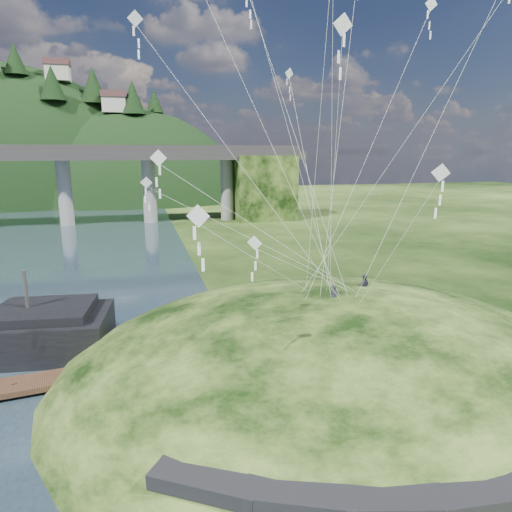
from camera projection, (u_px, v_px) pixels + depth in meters
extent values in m
plane|color=black|center=(213.00, 408.00, 24.97)|extent=(320.00, 320.00, 0.00)
ellipsoid|color=black|center=(332.00, 395.00, 29.15)|extent=(36.00, 32.00, 13.00)
cube|color=black|center=(207.00, 480.00, 16.60)|extent=(4.32, 3.62, 0.71)
cube|color=black|center=(300.00, 496.00, 15.77)|extent=(4.10, 2.97, 0.61)
cube|color=black|center=(393.00, 500.00, 15.56)|extent=(3.85, 2.37, 0.62)
cube|color=black|center=(476.00, 495.00, 15.88)|extent=(3.62, 1.83, 0.66)
cylinder|color=gray|center=(65.00, 191.00, 85.52)|extent=(2.60, 2.60, 13.00)
cylinder|color=gray|center=(149.00, 190.00, 89.32)|extent=(2.60, 2.60, 13.00)
cylinder|color=gray|center=(227.00, 188.00, 93.12)|extent=(2.60, 2.60, 13.00)
cube|color=black|center=(262.00, 187.00, 94.96)|extent=(12.00, 11.00, 13.00)
ellipsoid|color=black|center=(11.00, 220.00, 135.39)|extent=(96.00, 68.00, 88.00)
ellipsoid|color=black|center=(134.00, 233.00, 137.31)|extent=(76.00, 56.00, 72.00)
cone|color=black|center=(14.00, 59.00, 114.82)|extent=(5.83, 5.83, 7.67)
cone|color=black|center=(52.00, 83.00, 113.69)|extent=(6.47, 6.47, 8.51)
cone|color=black|center=(93.00, 85.00, 122.33)|extent=(7.13, 7.13, 9.38)
cone|color=black|center=(133.00, 97.00, 120.88)|extent=(6.56, 6.56, 8.63)
cone|color=black|center=(154.00, 101.00, 127.64)|extent=(4.88, 4.88, 6.42)
cube|color=beige|center=(58.00, 73.00, 121.41)|extent=(6.00, 5.00, 4.00)
cube|color=#52312F|center=(57.00, 62.00, 120.81)|extent=(6.40, 5.40, 1.60)
cube|color=beige|center=(114.00, 105.00, 121.03)|extent=(6.00, 5.00, 4.00)
cube|color=#52312F|center=(113.00, 94.00, 120.43)|extent=(6.40, 5.40, 1.60)
cube|color=black|center=(44.00, 311.00, 31.40)|extent=(6.77, 5.85, 0.62)
cylinder|color=#2D2B2B|center=(26.00, 293.00, 30.95)|extent=(0.25, 0.25, 3.12)
cube|color=#331F15|center=(69.00, 377.00, 27.49)|extent=(13.82, 3.99, 0.34)
cylinder|color=#331F15|center=(15.00, 390.00, 26.45)|extent=(0.29, 0.29, 0.98)
cylinder|color=#331F15|center=(69.00, 381.00, 27.54)|extent=(0.29, 0.29, 0.98)
cylinder|color=#331F15|center=(119.00, 372.00, 28.63)|extent=(0.29, 0.29, 0.98)
cylinder|color=#331F15|center=(166.00, 364.00, 29.72)|extent=(0.29, 0.29, 0.98)
imported|color=#282A36|center=(334.00, 285.00, 27.81)|extent=(0.64, 0.49, 1.58)
imported|color=#282A36|center=(364.00, 274.00, 30.87)|extent=(0.97, 0.89, 1.62)
cube|color=white|center=(441.00, 173.00, 20.17)|extent=(0.81, 0.32, 0.82)
cube|color=white|center=(440.00, 186.00, 20.31)|extent=(0.11, 0.03, 0.49)
cube|color=white|center=(438.00, 200.00, 20.44)|extent=(0.11, 0.03, 0.49)
cube|color=white|center=(437.00, 213.00, 20.57)|extent=(0.11, 0.03, 0.49)
cube|color=white|center=(343.00, 25.00, 18.10)|extent=(0.86, 0.24, 0.84)
cube|color=white|center=(342.00, 41.00, 18.23)|extent=(0.11, 0.05, 0.49)
cube|color=white|center=(342.00, 57.00, 18.37)|extent=(0.11, 0.05, 0.49)
cube|color=white|center=(341.00, 73.00, 18.50)|extent=(0.11, 0.05, 0.49)
cube|color=white|center=(135.00, 18.00, 23.22)|extent=(0.81, 0.29, 0.78)
cube|color=white|center=(136.00, 31.00, 23.34)|extent=(0.11, 0.04, 0.47)
cube|color=white|center=(136.00, 43.00, 23.47)|extent=(0.11, 0.04, 0.47)
cube|color=white|center=(137.00, 54.00, 23.60)|extent=(0.11, 0.04, 0.47)
cube|color=white|center=(158.00, 158.00, 23.11)|extent=(0.85, 0.19, 0.85)
cube|color=white|center=(159.00, 170.00, 23.25)|extent=(0.11, 0.05, 0.49)
cube|color=white|center=(159.00, 182.00, 23.38)|extent=(0.11, 0.05, 0.49)
cube|color=white|center=(160.00, 194.00, 23.51)|extent=(0.11, 0.05, 0.49)
cube|color=white|center=(198.00, 216.00, 16.62)|extent=(0.82, 0.40, 0.87)
cube|color=white|center=(199.00, 233.00, 16.76)|extent=(0.12, 0.05, 0.51)
cube|color=white|center=(199.00, 249.00, 16.90)|extent=(0.12, 0.05, 0.51)
cube|color=white|center=(199.00, 266.00, 17.03)|extent=(0.12, 0.05, 0.51)
cube|color=white|center=(431.00, 4.00, 26.14)|extent=(0.78, 0.16, 0.77)
cube|color=white|center=(430.00, 14.00, 26.26)|extent=(0.10, 0.03, 0.45)
cube|color=white|center=(430.00, 25.00, 26.38)|extent=(0.10, 0.03, 0.45)
cube|color=white|center=(429.00, 35.00, 26.50)|extent=(0.10, 0.03, 0.45)
cube|color=white|center=(289.00, 74.00, 30.70)|extent=(0.67, 0.33, 0.71)
cube|color=white|center=(289.00, 82.00, 30.82)|extent=(0.09, 0.07, 0.42)
cube|color=white|center=(289.00, 90.00, 30.93)|extent=(0.09, 0.07, 0.42)
cube|color=white|center=(289.00, 98.00, 31.04)|extent=(0.09, 0.07, 0.42)
cube|color=white|center=(146.00, 183.00, 28.32)|extent=(0.74, 0.26, 0.71)
cube|color=white|center=(147.00, 191.00, 28.43)|extent=(0.10, 0.04, 0.43)
cube|color=white|center=(147.00, 199.00, 28.55)|extent=(0.10, 0.04, 0.43)
cube|color=white|center=(148.00, 208.00, 28.66)|extent=(0.10, 0.04, 0.43)
cube|color=white|center=(249.00, 2.00, 25.63)|extent=(0.11, 0.04, 0.47)
cube|color=white|center=(249.00, 13.00, 25.76)|extent=(0.11, 0.04, 0.47)
cube|color=white|center=(249.00, 24.00, 25.88)|extent=(0.11, 0.04, 0.47)
cube|color=white|center=(255.00, 243.00, 22.58)|extent=(0.63, 0.56, 0.78)
cube|color=white|center=(255.00, 254.00, 22.70)|extent=(0.10, 0.06, 0.46)
cube|color=white|center=(255.00, 265.00, 22.83)|extent=(0.10, 0.06, 0.46)
cube|color=white|center=(255.00, 276.00, 22.96)|extent=(0.10, 0.06, 0.46)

